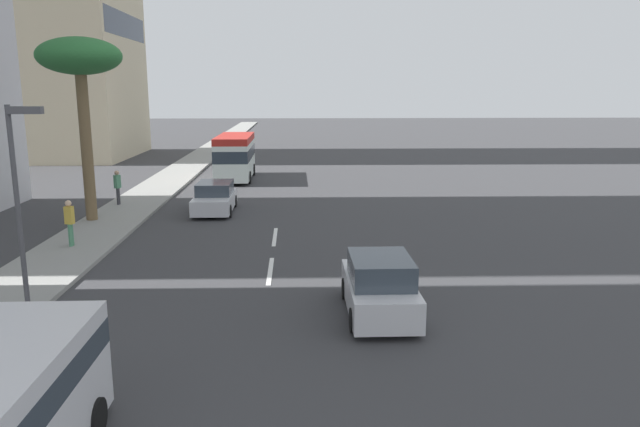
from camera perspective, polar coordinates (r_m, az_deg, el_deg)
The scene contains 11 objects.
ground_plane at distance 34.76m, azimuth -3.83°, elevation 1.48°, with size 198.00×198.00×0.00m, color #38383A.
sidewalk_right at distance 35.81m, azimuth -16.40°, elevation 1.45°, with size 162.00×3.01×0.15m, color gray.
lane_stripe_mid at distance 20.90m, azimuth -4.77°, elevation -5.47°, with size 3.20×0.16×0.01m, color silver.
lane_stripe_far at distance 25.63m, azimuth -4.33°, elevation -2.22°, with size 3.20×0.16×0.01m, color silver.
minibus_lead at distance 42.18m, azimuth -8.10°, elevation 5.51°, with size 6.92×2.42×3.08m.
car_second at distance 16.77m, azimuth 5.70°, elevation -7.00°, with size 4.03×1.86×1.71m.
car_third at distance 31.10m, azimuth -10.00°, elevation 1.47°, with size 4.37×1.93×1.53m.
pedestrian_near_lamp at distance 25.26m, azimuth -22.78°, elevation -0.62°, with size 0.30×0.36×1.82m.
pedestrian_mid_block at distance 33.61m, azimuth -18.76°, elevation 2.55°, with size 0.38×0.34×1.82m.
palm_tree at distance 29.67m, azimuth -21.95°, elevation 13.20°, with size 3.73×3.73×8.35m.
street_lamp at distance 18.12m, azimuth -26.72°, elevation 2.70°, with size 0.24×0.97×5.64m.
Camera 1 is at (-2.69, -0.90, 6.17)m, focal length 33.53 mm.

